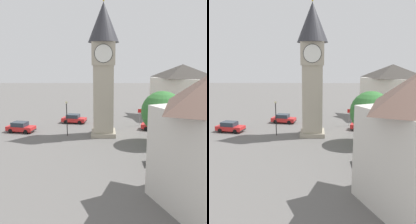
# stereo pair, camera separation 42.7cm
# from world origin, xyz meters

# --- Properties ---
(ground_plane) EXTENTS (200.00, 200.00, 0.00)m
(ground_plane) POSITION_xyz_m (0.00, 0.00, 0.00)
(ground_plane) COLOR #605E5B
(clock_tower) EXTENTS (4.10, 4.10, 17.98)m
(clock_tower) POSITION_xyz_m (0.00, 0.00, 10.45)
(clock_tower) COLOR gray
(clock_tower) RESTS_ON ground
(car_blue_kerb) EXTENTS (4.37, 2.43, 1.53)m
(car_blue_kerb) POSITION_xyz_m (-5.16, 6.90, 0.76)
(car_blue_kerb) COLOR red
(car_blue_kerb) RESTS_ON ground
(car_silver_kerb) EXTENTS (4.17, 1.89, 1.53)m
(car_silver_kerb) POSITION_xyz_m (6.66, -9.85, 0.76)
(car_silver_kerb) COLOR black
(car_silver_kerb) RESTS_ON ground
(car_red_corner) EXTENTS (4.45, 2.92, 1.53)m
(car_red_corner) POSITION_xyz_m (7.83, 2.47, 0.76)
(car_red_corner) COLOR red
(car_red_corner) RESTS_ON ground
(car_white_side) EXTENTS (4.39, 2.50, 1.53)m
(car_white_side) POSITION_xyz_m (-12.34, 1.38, 0.76)
(car_white_side) COLOR red
(car_white_side) RESTS_ON ground
(pedestrian) EXTENTS (0.56, 0.26, 1.69)m
(pedestrian) POSITION_xyz_m (8.94, -6.29, 1.01)
(pedestrian) COLOR #2D3351
(pedestrian) RESTS_ON ground
(tree) EXTENTS (5.23, 5.23, 6.69)m
(tree) POSITION_xyz_m (7.30, -3.57, 4.07)
(tree) COLOR brown
(tree) RESTS_ON ground
(building_shop_left) EXTENTS (11.22, 12.22, 9.97)m
(building_shop_left) POSITION_xyz_m (14.32, 10.84, 5.08)
(building_shop_left) COLOR silver
(building_shop_left) RESTS_ON ground
(lamp_post) EXTENTS (0.36, 0.36, 4.94)m
(lamp_post) POSITION_xyz_m (-5.12, -0.30, 3.31)
(lamp_post) COLOR black
(lamp_post) RESTS_ON ground
(road_sign) EXTENTS (0.60, 0.07, 2.80)m
(road_sign) POSITION_xyz_m (5.87, 5.08, 1.90)
(road_sign) COLOR gray
(road_sign) RESTS_ON ground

